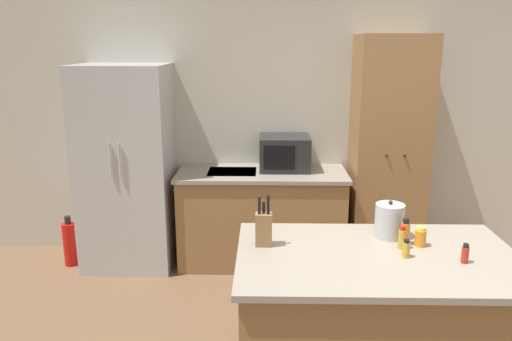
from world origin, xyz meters
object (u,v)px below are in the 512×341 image
(microwave, at_px, (285,153))
(spice_bottle_tall_dark, at_px, (402,238))
(spice_bottle_amber_oil, at_px, (420,237))
(spice_bottle_pale_salt, at_px, (405,232))
(kettle, at_px, (389,221))
(spice_bottle_short_red, at_px, (406,249))
(fire_extinguisher, at_px, (70,243))
(pantry_cabinet, at_px, (388,153))
(refrigerator, at_px, (127,167))
(knife_block, at_px, (264,228))
(spice_bottle_green_herb, at_px, (465,254))

(microwave, bearing_deg, spice_bottle_tall_dark, -73.85)
(spice_bottle_amber_oil, bearing_deg, spice_bottle_tall_dark, -159.45)
(microwave, distance_m, spice_bottle_amber_oil, 2.05)
(spice_bottle_pale_salt, distance_m, kettle, 0.13)
(spice_bottle_amber_oil, bearing_deg, kettle, 138.16)
(spice_bottle_short_red, height_order, fire_extinguisher, spice_bottle_short_red)
(spice_bottle_tall_dark, bearing_deg, spice_bottle_pale_salt, 61.97)
(kettle, bearing_deg, spice_bottle_amber_oil, -41.84)
(pantry_cabinet, relative_size, spice_bottle_pale_salt, 13.95)
(refrigerator, bearing_deg, spice_bottle_amber_oil, -40.38)
(refrigerator, bearing_deg, fire_extinguisher, -171.08)
(knife_block, height_order, spice_bottle_pale_salt, knife_block)
(spice_bottle_short_red, relative_size, spice_bottle_green_herb, 0.95)
(spice_bottle_amber_oil, height_order, spice_bottle_pale_salt, spice_bottle_pale_salt)
(kettle, distance_m, fire_extinguisher, 3.11)
(refrigerator, xyz_separation_m, kettle, (1.98, -1.68, 0.12))
(microwave, bearing_deg, fire_extinguisher, -174.07)
(spice_bottle_tall_dark, height_order, spice_bottle_pale_salt, spice_bottle_pale_salt)
(spice_bottle_green_herb, relative_size, spice_bottle_pale_salt, 0.69)
(spice_bottle_amber_oil, relative_size, fire_extinguisher, 0.23)
(spice_bottle_green_herb, height_order, fire_extinguisher, spice_bottle_green_herb)
(microwave, bearing_deg, refrigerator, -175.25)
(microwave, height_order, spice_bottle_amber_oil, microwave)
(spice_bottle_short_red, bearing_deg, knife_block, 169.44)
(spice_bottle_short_red, bearing_deg, spice_bottle_green_herb, -13.31)
(microwave, relative_size, spice_bottle_tall_dark, 3.52)
(spice_bottle_tall_dark, distance_m, fire_extinguisher, 3.22)
(fire_extinguisher, bearing_deg, spice_bottle_short_red, -36.05)
(pantry_cabinet, relative_size, spice_bottle_short_red, 21.11)
(microwave, bearing_deg, kettle, -73.32)
(spice_bottle_pale_salt, xyz_separation_m, kettle, (-0.06, 0.11, 0.03))
(knife_block, relative_size, kettle, 1.32)
(microwave, xyz_separation_m, kettle, (0.54, -1.80, 0.00))
(pantry_cabinet, distance_m, spice_bottle_amber_oil, 1.90)
(spice_bottle_pale_salt, height_order, fire_extinguisher, spice_bottle_pale_salt)
(spice_bottle_short_red, bearing_deg, fire_extinguisher, 143.95)
(microwave, height_order, spice_bottle_green_herb, microwave)
(microwave, distance_m, kettle, 1.88)
(kettle, relative_size, fire_extinguisher, 0.46)
(spice_bottle_tall_dark, distance_m, spice_bottle_green_herb, 0.33)
(kettle, xyz_separation_m, fire_extinguisher, (-2.54, 1.59, -0.83))
(spice_bottle_tall_dark, relative_size, spice_bottle_pale_salt, 0.87)
(microwave, height_order, kettle, microwave)
(microwave, relative_size, fire_extinguisher, 0.96)
(spice_bottle_tall_dark, height_order, spice_bottle_amber_oil, spice_bottle_tall_dark)
(refrigerator, bearing_deg, kettle, -40.27)
(refrigerator, bearing_deg, pantry_cabinet, 1.68)
(spice_bottle_pale_salt, relative_size, kettle, 0.68)
(spice_bottle_green_herb, height_order, kettle, kettle)
(spice_bottle_pale_salt, bearing_deg, pantry_cabinet, 79.72)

